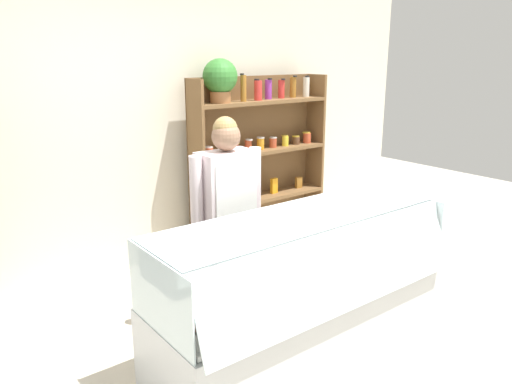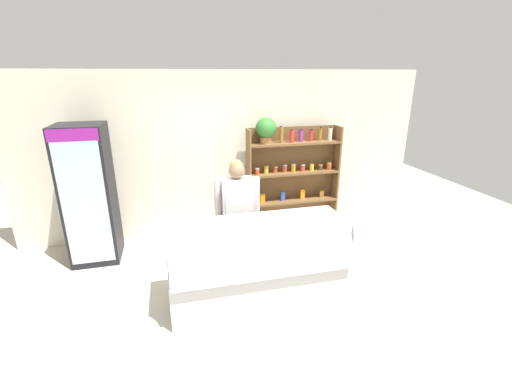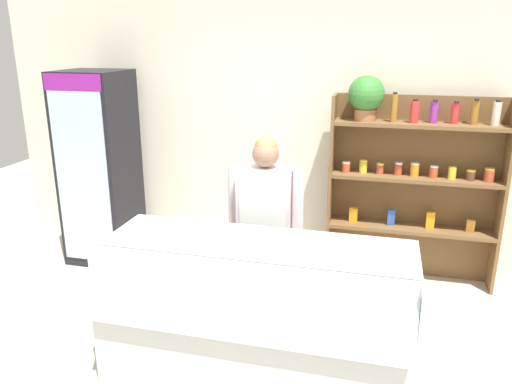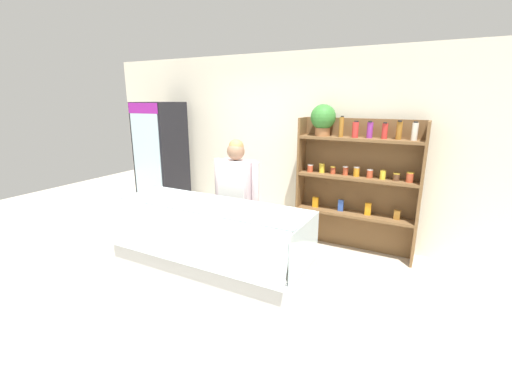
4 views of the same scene
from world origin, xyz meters
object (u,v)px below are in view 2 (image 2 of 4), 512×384
drinks_fridge (89,195)px  deli_display_case (258,276)px  shelving_unit (287,166)px  shop_clerk (238,208)px

drinks_fridge → deli_display_case: bearing=-36.5°
shelving_unit → shop_clerk: bearing=-133.6°
deli_display_case → drinks_fridge: bearing=143.5°
drinks_fridge → shelving_unit: drinks_fridge is taller
drinks_fridge → shelving_unit: size_ratio=1.01×
drinks_fridge → shelving_unit: 3.08m
drinks_fridge → shop_clerk: 2.16m
deli_display_case → shop_clerk: 0.95m
shelving_unit → shop_clerk: shelving_unit is taller
shelving_unit → shop_clerk: 1.59m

